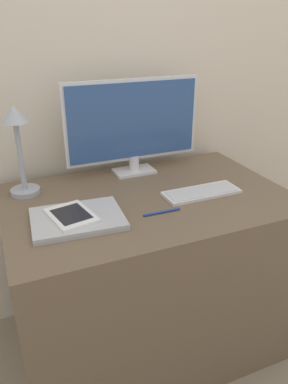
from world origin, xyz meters
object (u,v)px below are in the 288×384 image
Objects in this scene: keyboard at (202,192)px; desk_lamp at (18,140)px; laptop at (77,219)px; ereader at (71,215)px; monitor at (133,124)px; pen at (162,213)px.

desk_lamp is at bearing 156.59° from keyboard.
ereader is (-0.02, 0.01, 0.02)m from laptop.
monitor reaches higher than keyboard.
ereader reaches higher than laptop.
keyboard is at bearing -63.34° from monitor.
keyboard is 0.23m from pen.
keyboard reaches higher than pen.
laptop is at bearing -66.03° from desk_lamp.
desk_lamp is at bearing 111.28° from ereader.
ereader reaches higher than pen.
monitor is 4.21× the size of pen.
pen is (0.29, -0.06, -0.01)m from laptop.
laptop is at bearing -134.88° from monitor.
ereader is at bearing 164.88° from laptop.
keyboard is (0.16, -0.32, -0.21)m from monitor.
laptop is (-0.35, -0.35, -0.21)m from monitor.
keyboard is 0.73m from desk_lamp.
monitor is at bearing 116.66° from keyboard.
keyboard is 0.95× the size of laptop.
pen is (-0.21, -0.09, -0.00)m from keyboard.
keyboard is at bearing 2.95° from laptop.
ereader is 0.38m from desk_lamp.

